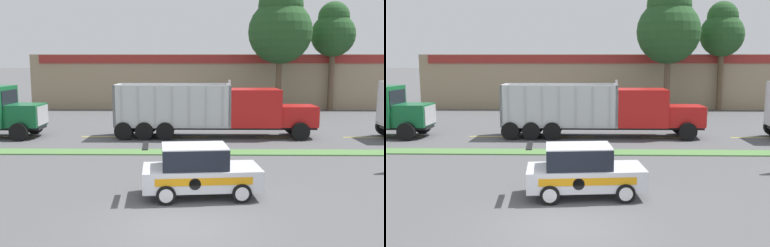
% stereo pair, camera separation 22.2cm
% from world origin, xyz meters
% --- Properties ---
extents(ground_plane, '(600.00, 600.00, 0.00)m').
position_xyz_m(ground_plane, '(0.00, 0.00, 0.00)').
color(ground_plane, '#515154').
extents(grass_verge, '(120.00, 1.30, 0.06)m').
position_xyz_m(grass_verge, '(0.00, 9.72, 0.03)').
color(grass_verge, '#517F42').
rests_on(grass_verge, ground_plane).
extents(centre_line_2, '(2.40, 0.14, 0.01)m').
position_xyz_m(centre_line_2, '(-10.99, 14.37, 0.00)').
color(centre_line_2, yellow).
rests_on(centre_line_2, ground_plane).
extents(centre_line_3, '(2.40, 0.14, 0.01)m').
position_xyz_m(centre_line_3, '(-5.59, 14.37, 0.00)').
color(centre_line_3, yellow).
rests_on(centre_line_3, ground_plane).
extents(centre_line_4, '(2.40, 0.14, 0.01)m').
position_xyz_m(centre_line_4, '(-0.19, 14.37, 0.00)').
color(centre_line_4, yellow).
rests_on(centre_line_4, ground_plane).
extents(centre_line_5, '(2.40, 0.14, 0.01)m').
position_xyz_m(centre_line_5, '(5.21, 14.37, 0.00)').
color(centre_line_5, yellow).
rests_on(centre_line_5, ground_plane).
extents(centre_line_6, '(2.40, 0.14, 0.01)m').
position_xyz_m(centre_line_6, '(10.61, 14.37, 0.00)').
color(centre_line_6, yellow).
rests_on(centre_line_6, ground_plane).
extents(dump_truck_trail, '(12.31, 2.69, 3.56)m').
position_xyz_m(dump_truck_trail, '(2.52, 14.47, 1.55)').
color(dump_truck_trail, black).
rests_on(dump_truck_trail, ground_plane).
extents(rally_car, '(4.18, 2.21, 1.83)m').
position_xyz_m(rally_car, '(0.50, 2.65, 0.90)').
color(rally_car, silver).
rests_on(rally_car, ground_plane).
extents(store_building_backdrop, '(37.26, 12.10, 5.30)m').
position_xyz_m(store_building_backdrop, '(2.81, 35.61, 2.65)').
color(store_building_backdrop, '#9E896B').
rests_on(store_building_backdrop, ground_plane).
extents(tree_behind_left, '(5.61, 5.61, 11.43)m').
position_xyz_m(tree_behind_left, '(7.65, 26.84, 7.76)').
color(tree_behind_left, brown).
rests_on(tree_behind_left, ground_plane).
extents(tree_behind_centre, '(4.05, 4.05, 10.13)m').
position_xyz_m(tree_behind_centre, '(12.98, 28.98, 7.42)').
color(tree_behind_centre, brown).
rests_on(tree_behind_centre, ground_plane).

